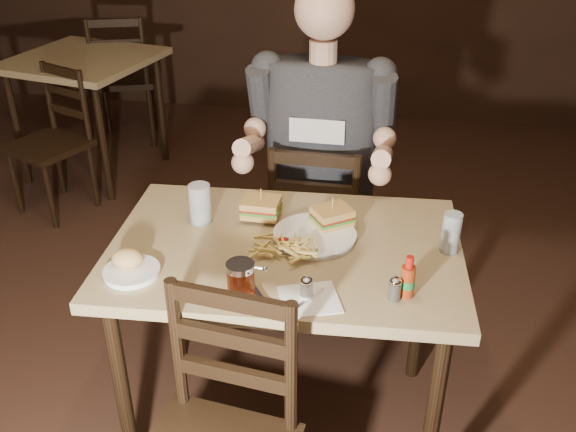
% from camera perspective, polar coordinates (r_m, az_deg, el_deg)
% --- Properties ---
extents(room_shell, '(7.00, 7.00, 7.00)m').
position_cam_1_polar(room_shell, '(1.60, -5.68, 12.67)').
color(room_shell, black).
rests_on(room_shell, ground).
extents(main_table, '(1.16, 0.81, 0.77)m').
position_cam_1_polar(main_table, '(2.10, -0.25, -4.69)').
color(main_table, tan).
rests_on(main_table, ground).
extents(bg_table, '(0.94, 0.94, 0.77)m').
position_cam_1_polar(bg_table, '(4.27, -17.66, 12.18)').
color(bg_table, tan).
rests_on(bg_table, ground).
extents(chair_far, '(0.41, 0.45, 0.88)m').
position_cam_1_polar(chair_far, '(2.79, 2.76, -1.11)').
color(chair_far, black).
rests_on(chair_far, ground).
extents(bg_chair_far, '(0.55, 0.58, 0.93)m').
position_cam_1_polar(bg_chair_far, '(4.81, -14.38, 11.76)').
color(bg_chair_far, black).
rests_on(bg_chair_far, ground).
extents(bg_chair_near, '(0.52, 0.54, 0.83)m').
position_cam_1_polar(bg_chair_near, '(3.91, -20.57, 5.93)').
color(bg_chair_near, black).
rests_on(bg_chair_near, ground).
extents(diner, '(0.60, 0.47, 1.03)m').
position_cam_1_polar(diner, '(2.51, 2.87, 8.69)').
color(diner, '#333539').
rests_on(diner, chair_far).
extents(dinner_plate, '(0.28, 0.28, 0.02)m').
position_cam_1_polar(dinner_plate, '(2.08, 2.37, -1.85)').
color(dinner_plate, white).
rests_on(dinner_plate, main_table).
extents(sandwich_left, '(0.13, 0.10, 0.10)m').
position_cam_1_polar(sandwich_left, '(2.16, -2.41, 1.30)').
color(sandwich_left, tan).
rests_on(sandwich_left, dinner_plate).
extents(sandwich_right, '(0.15, 0.15, 0.10)m').
position_cam_1_polar(sandwich_right, '(2.11, 3.96, 0.44)').
color(sandwich_right, tan).
rests_on(sandwich_right, dinner_plate).
extents(fries_pile, '(0.25, 0.18, 0.04)m').
position_cam_1_polar(fries_pile, '(1.98, -0.24, -2.76)').
color(fries_pile, gold).
rests_on(fries_pile, dinner_plate).
extents(ketchup_dollop, '(0.05, 0.05, 0.01)m').
position_cam_1_polar(ketchup_dollop, '(2.03, -0.42, -2.20)').
color(ketchup_dollop, maroon).
rests_on(ketchup_dollop, dinner_plate).
extents(glass_left, '(0.08, 0.08, 0.14)m').
position_cam_1_polar(glass_left, '(2.17, -7.82, 1.10)').
color(glass_left, silver).
rests_on(glass_left, main_table).
extents(glass_right, '(0.06, 0.06, 0.13)m').
position_cam_1_polar(glass_right, '(2.05, 14.30, -1.46)').
color(glass_right, silver).
rests_on(glass_right, main_table).
extents(hot_sauce, '(0.04, 0.04, 0.13)m').
position_cam_1_polar(hot_sauce, '(1.82, 10.63, -5.30)').
color(hot_sauce, maroon).
rests_on(hot_sauce, main_table).
extents(salt_shaker, '(0.04, 0.04, 0.07)m').
position_cam_1_polar(salt_shaker, '(1.80, 1.65, -6.47)').
color(salt_shaker, white).
rests_on(salt_shaker, main_table).
extents(pepper_shaker, '(0.04, 0.04, 0.07)m').
position_cam_1_polar(pepper_shaker, '(1.82, 9.48, -6.44)').
color(pepper_shaker, '#38332D').
rests_on(pepper_shaker, main_table).
extents(syrup_dispenser, '(0.09, 0.09, 0.11)m').
position_cam_1_polar(syrup_dispenser, '(1.80, -4.22, -5.64)').
color(syrup_dispenser, maroon).
rests_on(syrup_dispenser, main_table).
extents(napkin, '(0.20, 0.20, 0.00)m').
position_cam_1_polar(napkin, '(1.81, 1.92, -7.40)').
color(napkin, white).
rests_on(napkin, main_table).
extents(knife, '(0.15, 0.20, 0.01)m').
position_cam_1_polar(knife, '(1.82, -2.60, -7.00)').
color(knife, silver).
rests_on(knife, napkin).
extents(fork, '(0.08, 0.13, 0.00)m').
position_cam_1_polar(fork, '(1.80, 1.67, -7.51)').
color(fork, silver).
rests_on(fork, napkin).
extents(side_plate, '(0.17, 0.17, 0.01)m').
position_cam_1_polar(side_plate, '(1.96, -13.71, -4.91)').
color(side_plate, white).
rests_on(side_plate, main_table).
extents(bread_roll, '(0.10, 0.08, 0.06)m').
position_cam_1_polar(bread_roll, '(1.97, -14.08, -3.65)').
color(bread_roll, tan).
rests_on(bread_roll, side_plate).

